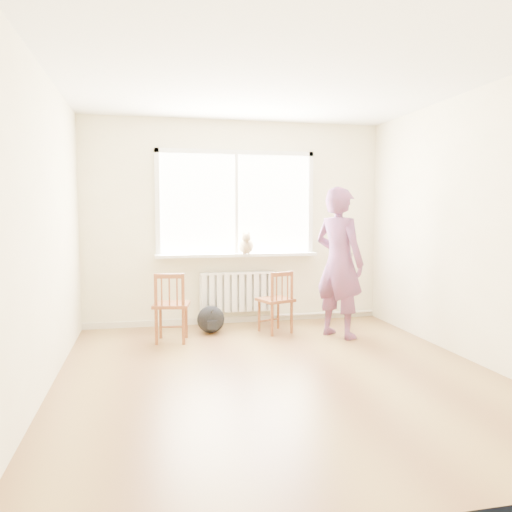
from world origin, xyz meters
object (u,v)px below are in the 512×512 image
cat (246,245)px  backpack (211,319)px  chair_right (277,302)px  person (339,263)px  chair_left (171,307)px

cat → backpack: (-0.51, -0.33, -0.90)m
chair_right → cat: size_ratio=1.74×
chair_right → person: size_ratio=0.43×
chair_left → backpack: 0.66m
cat → backpack: size_ratio=1.31×
chair_left → backpack: bearing=-134.7°
chair_right → person: person is taller
person → cat: bearing=17.0°
person → backpack: (-1.48, 0.51, -0.73)m
chair_left → cat: 1.39m
chair_left → chair_right: chair_left is taller
person → backpack: size_ratio=5.26×
chair_right → backpack: (-0.80, 0.18, -0.22)m
backpack → chair_left: bearing=-145.1°
chair_left → cat: bearing=-135.7°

